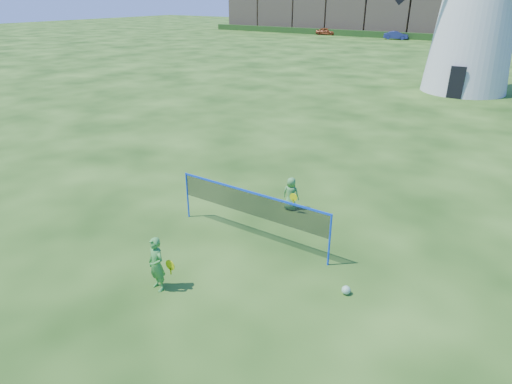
{
  "coord_description": "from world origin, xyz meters",
  "views": [
    {
      "loc": [
        6.49,
        -8.84,
        6.67
      ],
      "look_at": [
        0.2,
        0.5,
        1.5
      ],
      "focal_mm": 30.33,
      "sensor_mm": 36.0,
      "label": 1
    }
  ],
  "objects_px": {
    "windmill": "(479,0)",
    "badminton_net": "(251,204)",
    "player_boy": "(291,194)",
    "play_ball": "(346,290)",
    "player_girl": "(156,264)",
    "car_left": "(326,31)",
    "car_right": "(396,35)"
  },
  "relations": [
    {
      "from": "car_left",
      "to": "windmill",
      "type": "bearing_deg",
      "value": -152.1
    },
    {
      "from": "player_girl",
      "to": "windmill",
      "type": "bearing_deg",
      "value": 98.39
    },
    {
      "from": "badminton_net",
      "to": "car_left",
      "type": "relative_size",
      "value": 1.42
    },
    {
      "from": "player_girl",
      "to": "player_boy",
      "type": "distance_m",
      "value": 5.65
    },
    {
      "from": "windmill",
      "to": "player_boy",
      "type": "relative_size",
      "value": 15.11
    },
    {
      "from": "play_ball",
      "to": "car_left",
      "type": "distance_m",
      "value": 73.9
    },
    {
      "from": "play_ball",
      "to": "car_right",
      "type": "bearing_deg",
      "value": 106.57
    },
    {
      "from": "windmill",
      "to": "car_left",
      "type": "xyz_separation_m",
      "value": [
        -29.88,
        39.02,
        -5.66
      ]
    },
    {
      "from": "player_girl",
      "to": "play_ball",
      "type": "relative_size",
      "value": 6.48
    },
    {
      "from": "player_girl",
      "to": "car_left",
      "type": "distance_m",
      "value": 74.47
    },
    {
      "from": "play_ball",
      "to": "car_left",
      "type": "xyz_separation_m",
      "value": [
        -32.33,
        66.45,
        0.5
      ]
    },
    {
      "from": "badminton_net",
      "to": "player_boy",
      "type": "bearing_deg",
      "value": 90.04
    },
    {
      "from": "car_right",
      "to": "badminton_net",
      "type": "bearing_deg",
      "value": -178.55
    },
    {
      "from": "player_girl",
      "to": "car_left",
      "type": "height_order",
      "value": "player_girl"
    },
    {
      "from": "play_ball",
      "to": "car_right",
      "type": "height_order",
      "value": "car_right"
    },
    {
      "from": "badminton_net",
      "to": "player_boy",
      "type": "distance_m",
      "value": 2.41
    },
    {
      "from": "badminton_net",
      "to": "player_girl",
      "type": "xyz_separation_m",
      "value": [
        -0.54,
        -3.28,
        -0.43
      ]
    },
    {
      "from": "player_boy",
      "to": "car_right",
      "type": "xyz_separation_m",
      "value": [
        -15.97,
        61.88,
        0.05
      ]
    },
    {
      "from": "windmill",
      "to": "player_boy",
      "type": "xyz_separation_m",
      "value": [
        -0.95,
        -24.2,
        -5.7
      ]
    },
    {
      "from": "player_girl",
      "to": "play_ball",
      "type": "xyz_separation_m",
      "value": [
        3.94,
        2.4,
        -0.6
      ]
    },
    {
      "from": "player_boy",
      "to": "play_ball",
      "type": "xyz_separation_m",
      "value": [
        3.4,
        -3.23,
        -0.46
      ]
    },
    {
      "from": "car_right",
      "to": "player_girl",
      "type": "bearing_deg",
      "value": -179.64
    },
    {
      "from": "windmill",
      "to": "badminton_net",
      "type": "distance_m",
      "value": 27.05
    },
    {
      "from": "windmill",
      "to": "badminton_net",
      "type": "height_order",
      "value": "windmill"
    },
    {
      "from": "car_left",
      "to": "car_right",
      "type": "bearing_deg",
      "value": -105.46
    },
    {
      "from": "badminton_net",
      "to": "car_right",
      "type": "distance_m",
      "value": 66.18
    },
    {
      "from": "windmill",
      "to": "car_left",
      "type": "height_order",
      "value": "windmill"
    },
    {
      "from": "player_boy",
      "to": "car_right",
      "type": "bearing_deg",
      "value": -83.27
    },
    {
      "from": "player_girl",
      "to": "car_left",
      "type": "xyz_separation_m",
      "value": [
        -28.39,
        68.85,
        -0.11
      ]
    },
    {
      "from": "windmill",
      "to": "play_ball",
      "type": "xyz_separation_m",
      "value": [
        2.45,
        -27.43,
        -6.16
      ]
    },
    {
      "from": "player_girl",
      "to": "car_left",
      "type": "relative_size",
      "value": 0.4
    },
    {
      "from": "badminton_net",
      "to": "player_girl",
      "type": "distance_m",
      "value": 3.35
    }
  ]
}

